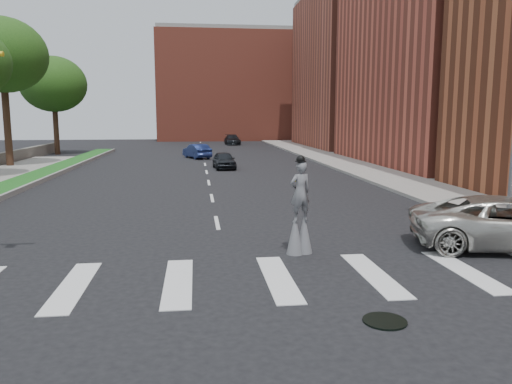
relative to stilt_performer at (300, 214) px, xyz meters
name	(u,v)px	position (x,y,z in m)	size (l,w,h in m)	color
ground_plane	(232,294)	(-2.32, -3.27, -1.22)	(160.00, 160.00, 0.00)	black
grass_median	(18,184)	(-13.82, 16.73, -1.10)	(2.00, 60.00, 0.25)	#17511A
median_curb	(36,183)	(-12.77, 16.73, -1.08)	(0.20, 60.00, 0.28)	gray
sidewalk_right	(372,170)	(10.18, 21.73, -1.13)	(5.00, 90.00, 0.18)	gray
manhole	(385,321)	(0.68, -5.27, -1.20)	(0.90, 0.90, 0.04)	black
building_mid	(465,22)	(19.68, 26.73, 10.78)	(16.00, 22.00, 24.00)	#A74734
building_far	(368,71)	(19.68, 50.73, 8.78)	(16.00, 22.00, 20.00)	#9F4C3A
building_backdrop	(233,88)	(3.68, 74.73, 7.78)	(26.00, 14.00, 18.00)	#A74734
stilt_performer	(300,214)	(0.00, 0.00, 0.00)	(0.82, 0.63, 3.02)	black
suv_crossing	(509,223)	(6.68, -0.27, -0.39)	(2.75, 5.97, 1.66)	beige
car_near	(224,160)	(-0.88, 25.04, -0.55)	(1.59, 3.95, 1.34)	black
car_mid	(197,151)	(-2.98, 35.14, -0.51)	(1.51, 4.32, 1.42)	navy
car_far	(232,140)	(2.22, 58.11, -0.50)	(2.03, 4.98, 1.45)	black
tree_4	(2,55)	(-18.13, 27.99, 7.66)	(6.95, 6.95, 11.88)	black
tree_5	(53,84)	(-18.08, 41.99, 6.27)	(6.95, 6.95, 10.47)	black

